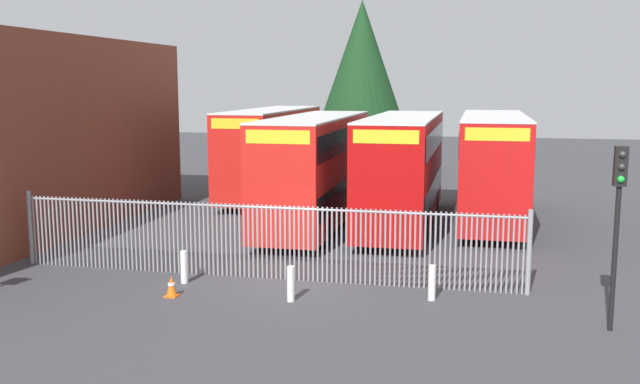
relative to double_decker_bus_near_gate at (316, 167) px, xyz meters
name	(u,v)px	position (x,y,z in m)	size (l,w,h in m)	color
ground_plane	(342,226)	(1.01, 0.31, -2.42)	(100.00, 100.00, 0.00)	#3D3D42
palisade_fence	(260,239)	(0.10, -7.69, -1.24)	(15.34, 0.14, 2.35)	gray
double_decker_bus_near_gate	(316,167)	(0.00, 0.00, 0.00)	(2.54, 10.81, 4.42)	red
double_decker_bus_behind_fence_left	(403,167)	(3.36, 0.83, 0.00)	(2.54, 10.81, 4.42)	#B70C0C
double_decker_bus_behind_fence_right	(493,163)	(6.87, 2.73, 0.00)	(2.54, 10.81, 4.42)	red
double_decker_bus_far_back	(272,149)	(-3.83, 6.78, 0.00)	(2.54, 10.81, 4.42)	red
bollard_near_left	(184,267)	(-1.87, -8.70, -1.95)	(0.20, 0.20, 0.95)	silver
bollard_center_front	(291,284)	(1.56, -9.68, -1.95)	(0.20, 0.20, 0.95)	silver
bollard_near_right	(432,283)	(5.18, -8.77, -1.95)	(0.20, 0.20, 0.95)	silver
traffic_cone_by_gate	(172,286)	(-1.68, -9.98, -2.13)	(0.34, 0.34, 0.59)	orange
traffic_light_kerbside	(618,204)	(9.40, -10.20, 0.56)	(0.28, 0.33, 4.30)	black
tree_tall_back	(362,67)	(-0.82, 16.09, 4.26)	(5.58, 5.58, 10.68)	#4C3823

